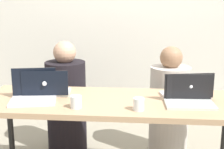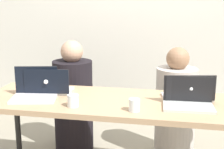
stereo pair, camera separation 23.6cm
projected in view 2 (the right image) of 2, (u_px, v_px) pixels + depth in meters
name	position (u px, v px, depth m)	size (l,w,h in m)	color
back_wall	(134.00, 24.00, 3.59)	(5.11, 0.10, 2.41)	silver
desk	(110.00, 108.00, 2.35)	(1.96, 0.68, 0.74)	tan
person_on_left	(73.00, 102.00, 3.07)	(0.47, 0.47, 1.10)	black
person_on_right	(175.00, 110.00, 2.89)	(0.40, 0.40, 1.06)	#B8B1A9
laptop_back_left	(49.00, 87.00, 2.50)	(0.38, 0.27, 0.21)	silver
laptop_front_right	(188.00, 101.00, 2.18)	(0.35, 0.24, 0.20)	silver
laptop_front_left	(35.00, 92.00, 2.38)	(0.37, 0.31, 0.23)	silver
laptop_back_right	(188.00, 94.00, 2.33)	(0.39, 0.28, 0.21)	silver
water_glass_right	(134.00, 106.00, 2.09)	(0.08, 0.08, 0.09)	white
water_glass_left	(73.00, 101.00, 2.18)	(0.08, 0.08, 0.09)	white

